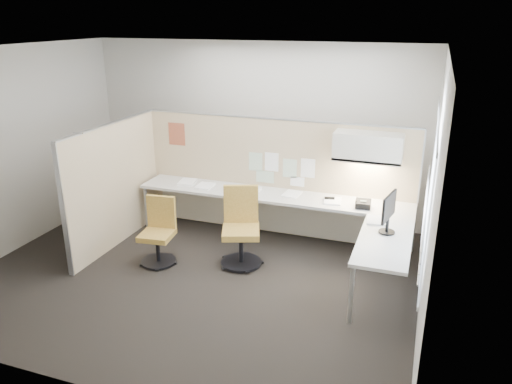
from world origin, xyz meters
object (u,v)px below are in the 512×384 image
at_px(monitor, 389,211).
at_px(phone, 363,204).
at_px(chair_left, 159,233).
at_px(desk, 291,209).
at_px(chair_right, 241,229).

relative_size(monitor, phone, 2.20).
bearing_deg(phone, chair_left, -161.85).
relative_size(desk, monitor, 8.25).
bearing_deg(phone, monitor, -66.23).
bearing_deg(chair_right, phone, 4.85).
relative_size(desk, chair_right, 3.88).
height_order(chair_left, phone, chair_left).
height_order(chair_left, monitor, monitor).
height_order(desk, chair_right, chair_right).
bearing_deg(chair_right, monitor, -21.40).
height_order(desk, chair_left, chair_left).
xyz_separation_m(chair_left, phone, (2.53, 1.03, 0.37)).
distance_m(chair_left, monitor, 2.99).
bearing_deg(phone, chair_right, -159.14).
bearing_deg(monitor, desk, 74.36).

